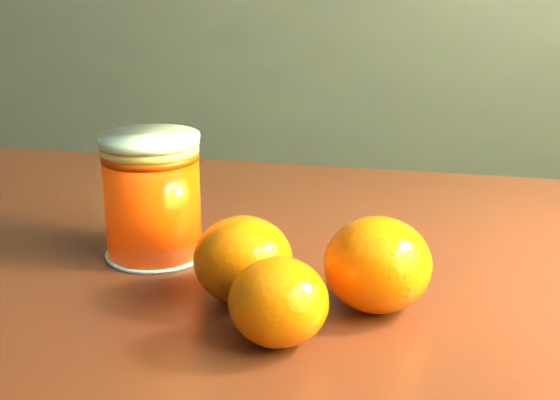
# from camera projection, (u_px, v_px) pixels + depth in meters

# --- Properties ---
(kitchen_counter) EXTENTS (3.15, 0.60, 0.90)m
(kitchen_counter) POSITION_uv_depth(u_px,v_px,m) (29.00, 152.00, 1.81)
(kitchen_counter) COLOR #444449
(kitchen_counter) RESTS_ON ground
(table) EXTENTS (0.93, 0.68, 0.68)m
(table) POSITION_uv_depth(u_px,v_px,m) (321.00, 394.00, 0.58)
(table) COLOR #5D2517
(table) RESTS_ON ground
(juice_glass) EXTENTS (0.08, 0.08, 0.10)m
(juice_glass) POSITION_uv_depth(u_px,v_px,m) (152.00, 197.00, 0.60)
(juice_glass) COLOR #FF3905
(juice_glass) RESTS_ON table
(orange_front) EXTENTS (0.08, 0.08, 0.06)m
(orange_front) POSITION_uv_depth(u_px,v_px,m) (377.00, 265.00, 0.51)
(orange_front) COLOR #E65D04
(orange_front) RESTS_ON table
(orange_back) EXTENTS (0.08, 0.08, 0.06)m
(orange_back) POSITION_uv_depth(u_px,v_px,m) (243.00, 260.00, 0.53)
(orange_back) COLOR #E65D04
(orange_back) RESTS_ON table
(orange_extra) EXTENTS (0.08, 0.08, 0.05)m
(orange_extra) POSITION_uv_depth(u_px,v_px,m) (279.00, 302.00, 0.47)
(orange_extra) COLOR #E65D04
(orange_extra) RESTS_ON table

